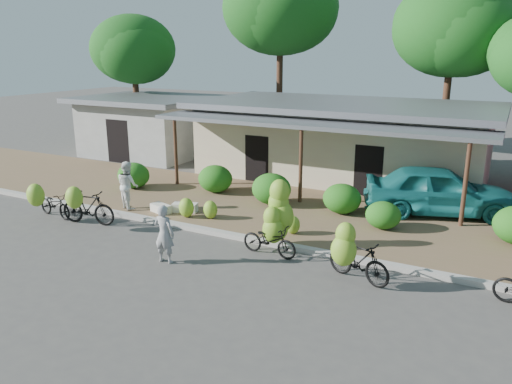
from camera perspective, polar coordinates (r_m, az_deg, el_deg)
ground at (r=13.58m, az=-5.09°, el=-8.32°), size 100.00×100.00×0.00m
sidewalk at (r=17.68m, az=3.64°, el=-2.24°), size 60.00×6.00×0.12m
curb at (r=15.14m, az=-1.02°, el=-5.33°), size 60.00×0.25×0.15m
shop_main at (r=22.69m, az=9.87°, el=5.95°), size 13.00×8.50×3.35m
shop_grey at (r=28.07m, az=-12.14°, el=7.50°), size 7.00×6.00×3.15m
tree_back_left at (r=31.15m, az=-14.00°, el=15.74°), size 5.04×4.91×7.57m
tree_far_center at (r=29.37m, az=2.55°, el=20.46°), size 6.41×6.39×10.34m
tree_center_right at (r=27.23m, az=21.26°, el=17.18°), size 5.84×5.77×8.85m
hedge_0 at (r=20.94m, az=-13.82°, el=1.87°), size 1.34×1.21×1.05m
hedge_1 at (r=19.78m, az=-4.67°, el=1.53°), size 1.39×1.25×1.08m
hedge_2 at (r=18.18m, az=1.77°, el=0.37°), size 1.46×1.31×1.14m
hedge_3 at (r=17.41m, az=9.80°, el=-0.75°), size 1.33×1.19×1.03m
hedge_4 at (r=16.21m, az=14.33°, el=-2.58°), size 1.12×1.00×0.87m
bike_far_left at (r=18.39m, az=-22.40°, el=-1.11°), size 1.76×1.33×1.32m
bike_left at (r=17.21m, az=-18.85°, el=-1.52°), size 2.00×1.34×1.46m
bike_center at (r=14.11m, az=2.17°, el=-3.68°), size 1.72×1.22×2.08m
bike_right at (r=12.54m, az=11.22°, el=-7.22°), size 1.86×1.41×1.68m
loose_banana_a at (r=16.95m, az=-7.96°, el=-1.78°), size 0.54×0.45×0.67m
loose_banana_b at (r=16.73m, az=-5.24°, el=-2.02°), size 0.49×0.42×0.62m
loose_banana_c at (r=15.35m, az=4.20°, el=-3.74°), size 0.46×0.39×0.58m
sack_near at (r=17.58m, az=-8.12°, el=-1.76°), size 0.93×0.63×0.30m
sack_far at (r=17.66m, az=-10.84°, el=-1.84°), size 0.83×0.58×0.28m
vendor at (r=13.63m, az=-10.44°, el=-4.74°), size 0.62×0.43×1.63m
bystander at (r=18.20m, az=-14.43°, el=0.79°), size 1.02×0.94×1.69m
teal_van at (r=18.09m, az=20.15°, el=0.20°), size 5.31×3.44×1.68m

